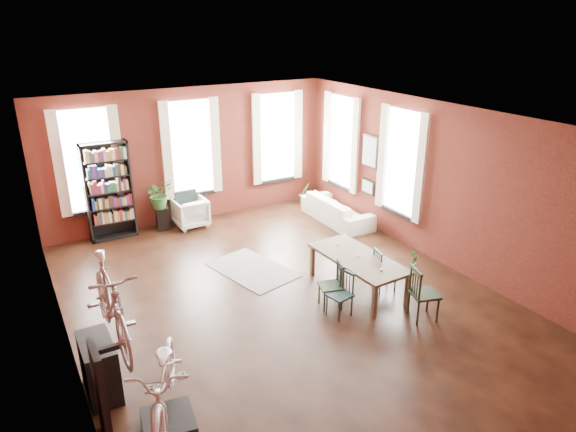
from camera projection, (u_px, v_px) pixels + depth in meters
room at (279, 173)px, 8.95m from camera, size 9.00×9.04×3.22m
dining_table at (357, 274)px, 9.32m from camera, size 0.96×1.97×0.66m
dining_chair_a at (340, 295)px, 8.49m from camera, size 0.42×0.42×0.79m
dining_chair_b at (331, 286)px, 8.74m from camera, size 0.47×0.47×0.82m
dining_chair_c at (424, 294)px, 8.39m from camera, size 0.54×0.54×0.93m
dining_chair_d at (385, 270)px, 9.31m from camera, size 0.44×0.44×0.80m
bookshelf at (109, 191)px, 11.27m from camera, size 1.00×0.32×2.20m
white_armchair at (190, 211)px, 12.17m from camera, size 0.75×0.70×0.75m
cream_sofa at (337, 206)px, 12.43m from camera, size 0.61×2.08×0.81m
striped_rug at (252, 270)px, 10.17m from camera, size 1.48×1.96×0.01m
bike_trainer at (169, 423)px, 6.22m from camera, size 0.69×0.69×0.18m
bike_wall_rack at (101, 397)px, 5.85m from camera, size 0.16×0.60×1.30m
console_table at (99, 367)px, 6.73m from camera, size 0.40×0.80×0.80m
plant_stand at (163, 218)px, 12.02m from camera, size 0.30×0.30×0.54m
plant_by_sofa at (304, 199)px, 13.72m from camera, size 0.47×0.64×0.25m
plant_small at (413, 266)px, 10.19m from camera, size 0.35×0.45×0.14m
bicycle_floor at (162, 351)px, 5.86m from camera, size 1.00×1.18×1.91m
bicycle_hung at (107, 276)px, 5.43m from camera, size 0.47×1.00×1.66m
plant_on_stand at (159, 197)px, 11.80m from camera, size 0.81×0.85×0.54m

